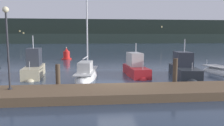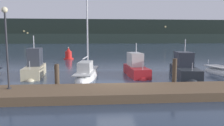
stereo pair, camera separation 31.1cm
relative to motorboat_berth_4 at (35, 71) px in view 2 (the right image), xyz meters
name	(u,v)px [view 2 (the right image)]	position (x,y,z in m)	size (l,w,h in m)	color
ground_plane	(116,87)	(6.30, -4.56, -0.48)	(400.00, 400.00, 0.00)	#2D3D51
dock	(120,92)	(6.30, -6.71, -0.25)	(45.22, 2.80, 0.45)	brown
mooring_pile_2	(57,77)	(2.65, -5.06, 0.33)	(0.28, 0.28, 1.62)	#4C3D2D
mooring_pile_3	(174,73)	(9.95, -5.06, 0.47)	(0.28, 0.28, 1.89)	#4C3D2D
motorboat_berth_4	(35,71)	(0.00, 0.00, 0.00)	(1.85, 4.68, 3.84)	beige
sailboat_berth_5	(87,76)	(4.30, -0.80, -0.35)	(2.32, 6.46, 8.73)	white
motorboat_berth_6	(136,71)	(8.41, -0.31, -0.12)	(1.76, 4.69, 3.24)	red
motorboat_berth_7	(184,73)	(12.24, -1.22, -0.14)	(2.58, 5.46, 3.72)	#2D3338
channel_buoy	(69,55)	(1.17, 13.87, 0.17)	(1.42, 1.42, 1.79)	red
dock_lamppost	(6,35)	(0.30, -6.33, 2.85)	(0.32, 0.32, 4.35)	#2D2D33
hillside_backdrop	(100,32)	(8.52, 104.44, 5.31)	(240.00, 23.00, 12.55)	#1E2823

